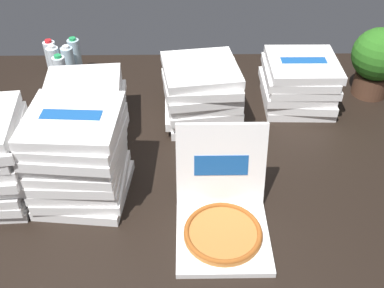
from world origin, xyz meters
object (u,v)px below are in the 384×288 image
pizza_stack_center_far (299,83)px  water_bottle_1 (61,74)px  open_pizza_box (222,214)px  pizza_stack_right_far (86,106)px  water_bottle_2 (52,59)px  potted_plant (377,59)px  pizza_stack_right_mid (78,156)px  water_bottle_0 (69,65)px  pizza_stack_left_far (202,94)px  water_bottle_3 (75,56)px  water_bottle_4 (55,65)px

pizza_stack_center_far → water_bottle_1: pizza_stack_center_far is taller
open_pizza_box → pizza_stack_right_far: open_pizza_box is taller
open_pizza_box → water_bottle_2: bearing=127.5°
open_pizza_box → potted_plant: potted_plant is taller
pizza_stack_center_far → pizza_stack_right_mid: size_ratio=0.95×
pizza_stack_center_far → pizza_stack_right_mid: bearing=-147.5°
pizza_stack_right_mid → potted_plant: (1.47, 0.76, 0.02)m
pizza_stack_right_mid → water_bottle_0: size_ratio=1.80×
pizza_stack_center_far → pizza_stack_right_mid: 1.24m
water_bottle_0 → water_bottle_2: size_ratio=1.00×
pizza_stack_left_far → water_bottle_2: pizza_stack_left_far is taller
water_bottle_3 → water_bottle_1: bearing=-100.8°
open_pizza_box → water_bottle_2: 1.52m
water_bottle_4 → open_pizza_box: bearing=-51.9°
water_bottle_0 → water_bottle_2: bearing=147.2°
pizza_stack_left_far → pizza_stack_center_far: size_ratio=1.07×
pizza_stack_left_far → water_bottle_4: 0.92m
pizza_stack_left_far → potted_plant: size_ratio=1.09×
water_bottle_0 → water_bottle_2: 0.14m
pizza_stack_left_far → water_bottle_1: size_ratio=1.82×
pizza_stack_right_mid → water_bottle_2: (-0.35, 0.99, -0.09)m
water_bottle_1 → water_bottle_4: bearing=117.7°
pizza_stack_right_mid → water_bottle_2: bearing=109.2°
pizza_stack_right_mid → water_bottle_4: (-0.31, 0.92, -0.09)m
open_pizza_box → water_bottle_2: open_pizza_box is taller
pizza_stack_right_mid → water_bottle_4: 0.98m
pizza_stack_right_mid → water_bottle_1: bearing=107.3°
open_pizza_box → pizza_stack_right_far: size_ratio=1.10×
pizza_stack_right_far → water_bottle_2: (-0.29, 0.53, -0.02)m
pizza_stack_center_far → water_bottle_0: (-1.27, 0.25, -0.02)m
water_bottle_4 → water_bottle_1: bearing=-62.3°
pizza_stack_left_far → pizza_stack_right_far: pizza_stack_left_far is taller
pizza_stack_right_mid → open_pizza_box: bearing=-20.1°
pizza_stack_right_mid → water_bottle_3: 1.04m
pizza_stack_left_far → pizza_stack_right_mid: (-0.52, -0.53, 0.04)m
pizza_stack_left_far → pizza_stack_right_far: (-0.57, -0.07, -0.02)m
pizza_stack_right_mid → water_bottle_4: pizza_stack_right_mid is taller
pizza_stack_right_far → water_bottle_1: bearing=119.9°
water_bottle_4 → potted_plant: 1.79m
water_bottle_0 → potted_plant: (1.70, -0.15, 0.11)m
water_bottle_0 → water_bottle_4: size_ratio=1.00×
open_pizza_box → pizza_stack_right_far: (-0.63, 0.67, 0.06)m
water_bottle_3 → potted_plant: (1.69, -0.26, 0.11)m
water_bottle_2 → potted_plant: size_ratio=0.59×
water_bottle_2 → water_bottle_4: size_ratio=1.00×
pizza_stack_center_far → potted_plant: bearing=13.0°
open_pizza_box → water_bottle_3: open_pizza_box is taller
pizza_stack_right_mid → water_bottle_4: size_ratio=1.80×
water_bottle_0 → water_bottle_4: same height
open_pizza_box → water_bottle_3: 1.46m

